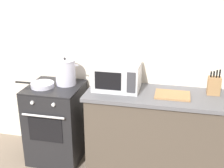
{
  "coord_description": "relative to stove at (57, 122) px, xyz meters",
  "views": [
    {
      "loc": [
        0.97,
        -2.27,
        2.1
      ],
      "look_at": [
        0.32,
        0.6,
        1.0
      ],
      "focal_mm": 46.81,
      "sensor_mm": 36.0,
      "label": 1
    }
  ],
  "objects": [
    {
      "name": "cutting_board",
      "position": [
        1.32,
        0.0,
        0.47
      ],
      "size": [
        0.36,
        0.26,
        0.02
      ],
      "primitive_type": "cube",
      "color": "#997047",
      "rests_on": "countertop_right"
    },
    {
      "name": "stock_pot",
      "position": [
        0.11,
        0.09,
        0.61
      ],
      "size": [
        0.32,
        0.24,
        0.32
      ],
      "color": "silver",
      "rests_on": "stove"
    },
    {
      "name": "microwave",
      "position": [
        0.71,
        0.08,
        0.61
      ],
      "size": [
        0.5,
        0.37,
        0.3
      ],
      "color": "silver",
      "rests_on": "countertop_right"
    },
    {
      "name": "stove",
      "position": [
        0.0,
        0.0,
        0.0
      ],
      "size": [
        0.6,
        0.64,
        0.92
      ],
      "color": "black",
      "rests_on": "ground_plane"
    },
    {
      "name": "countertop_right",
      "position": [
        1.25,
        0.02,
        0.44
      ],
      "size": [
        1.7,
        0.6,
        0.04
      ],
      "primitive_type": "cube",
      "color": "#59595E",
      "rests_on": "lower_cabinet_right"
    },
    {
      "name": "lower_cabinet_right",
      "position": [
        1.25,
        0.02,
        -0.02
      ],
      "size": [
        1.64,
        0.56,
        0.88
      ],
      "primitive_type": "cube",
      "color": "#4C4238",
      "rests_on": "ground_plane"
    },
    {
      "name": "back_wall",
      "position": [
        0.65,
        0.37,
        0.79
      ],
      "size": [
        4.4,
        0.1,
        2.5
      ],
      "primitive_type": "cube",
      "color": "silver",
      "rests_on": "ground_plane"
    },
    {
      "name": "knife_block",
      "position": [
        1.74,
        0.14,
        0.56
      ],
      "size": [
        0.13,
        0.1,
        0.28
      ],
      "color": "#997047",
      "rests_on": "countertop_right"
    },
    {
      "name": "frying_pan",
      "position": [
        -0.12,
        -0.05,
        0.48
      ],
      "size": [
        0.46,
        0.26,
        0.05
      ],
      "color": "silver",
      "rests_on": "stove"
    }
  ]
}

